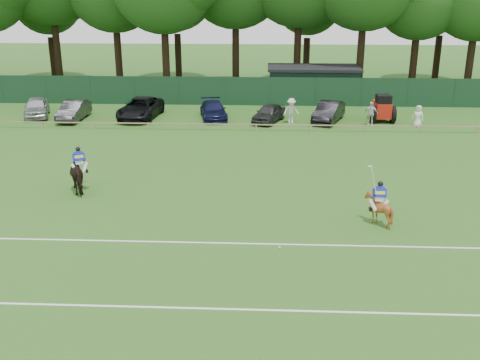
# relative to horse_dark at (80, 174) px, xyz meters

# --- Properties ---
(ground) EXTENTS (160.00, 160.00, 0.00)m
(ground) POSITION_rel_horse_dark_xyz_m (7.85, -4.89, -0.94)
(ground) COLOR #1E4C14
(ground) RESTS_ON ground
(horse_dark) EXTENTS (1.93, 2.44, 1.88)m
(horse_dark) POSITION_rel_horse_dark_xyz_m (0.00, 0.00, 0.00)
(horse_dark) COLOR black
(horse_dark) RESTS_ON ground
(horse_chestnut) EXTENTS (1.22, 1.36, 1.44)m
(horse_chestnut) POSITION_rel_horse_dark_xyz_m (14.61, -3.58, -0.22)
(horse_chestnut) COLOR brown
(horse_chestnut) RESTS_ON ground
(sedan_silver) EXTENTS (3.13, 4.89, 1.55)m
(sedan_silver) POSITION_rel_horse_dark_xyz_m (-9.00, 16.89, -0.16)
(sedan_silver) COLOR #B2B4B7
(sedan_silver) RESTS_ON ground
(sedan_grey) EXTENTS (1.61, 4.50, 1.48)m
(sedan_grey) POSITION_rel_horse_dark_xyz_m (-5.65, 15.95, -0.20)
(sedan_grey) COLOR #28292A
(sedan_grey) RESTS_ON ground
(suv_black) EXTENTS (3.16, 5.96, 1.60)m
(suv_black) POSITION_rel_horse_dark_xyz_m (-0.50, 16.76, -0.14)
(suv_black) COLOR black
(suv_black) RESTS_ON ground
(sedan_navy) EXTENTS (2.75, 4.92, 1.35)m
(sedan_navy) POSITION_rel_horse_dark_xyz_m (5.36, 16.83, -0.27)
(sedan_navy) COLOR #121438
(sedan_navy) RESTS_ON ground
(hatch_grey) EXTENTS (3.01, 4.36, 1.38)m
(hatch_grey) POSITION_rel_horse_dark_xyz_m (9.77, 15.93, -0.25)
(hatch_grey) COLOR #2B2C2E
(hatch_grey) RESTS_ON ground
(estate_black) EXTENTS (3.11, 4.90, 1.53)m
(estate_black) POSITION_rel_horse_dark_xyz_m (14.44, 16.30, -0.18)
(estate_black) COLOR black
(estate_black) RESTS_ON ground
(spectator_left) EXTENTS (1.39, 1.02, 1.93)m
(spectator_left) POSITION_rel_horse_dark_xyz_m (11.49, 15.58, 0.03)
(spectator_left) COLOR silver
(spectator_left) RESTS_ON ground
(spectator_mid) EXTENTS (1.11, 0.55, 1.83)m
(spectator_mid) POSITION_rel_horse_dark_xyz_m (17.48, 15.14, -0.02)
(spectator_mid) COLOR beige
(spectator_mid) RESTS_ON ground
(spectator_right) EXTENTS (0.96, 0.84, 1.64)m
(spectator_right) POSITION_rel_horse_dark_xyz_m (20.95, 14.79, -0.12)
(spectator_right) COLOR white
(spectator_right) RESTS_ON ground
(rider_dark) EXTENTS (0.89, 0.60, 1.41)m
(rider_dark) POSITION_rel_horse_dark_xyz_m (0.01, -0.01, 0.81)
(rider_dark) COLOR silver
(rider_dark) RESTS_ON ground
(rider_chestnut) EXTENTS (0.94, 0.59, 2.05)m
(rider_chestnut) POSITION_rel_horse_dark_xyz_m (14.61, -3.59, 0.46)
(rider_chestnut) COLOR silver
(rider_chestnut) RESTS_ON ground
(polo_ball) EXTENTS (0.09, 0.09, 0.09)m
(polo_ball) POSITION_rel_horse_dark_xyz_m (10.18, -6.25, -0.89)
(polo_ball) COLOR silver
(polo_ball) RESTS_ON ground
(pitch_lines) EXTENTS (60.00, 5.10, 0.01)m
(pitch_lines) POSITION_rel_horse_dark_xyz_m (7.85, -8.39, -0.93)
(pitch_lines) COLOR silver
(pitch_lines) RESTS_ON ground
(pitch_rail) EXTENTS (62.10, 0.10, 0.50)m
(pitch_rail) POSITION_rel_horse_dark_xyz_m (7.85, 13.11, -0.49)
(pitch_rail) COLOR #997F5B
(pitch_rail) RESTS_ON ground
(perimeter_fence) EXTENTS (92.08, 0.08, 2.50)m
(perimeter_fence) POSITION_rel_horse_dark_xyz_m (7.85, 22.11, 0.31)
(perimeter_fence) COLOR #14351E
(perimeter_fence) RESTS_ON ground
(utility_shed) EXTENTS (8.40, 4.40, 3.04)m
(utility_shed) POSITION_rel_horse_dark_xyz_m (13.85, 25.11, 0.60)
(utility_shed) COLOR #14331E
(utility_shed) RESTS_ON ground
(tree_row) EXTENTS (96.00, 12.00, 21.00)m
(tree_row) POSITION_rel_horse_dark_xyz_m (9.85, 30.11, -0.94)
(tree_row) COLOR #26561C
(tree_row) RESTS_ON ground
(tractor) EXTENTS (1.80, 2.57, 2.14)m
(tractor) POSITION_rel_horse_dark_xyz_m (18.59, 16.48, 0.07)
(tractor) COLOR #B01D10
(tractor) RESTS_ON ground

